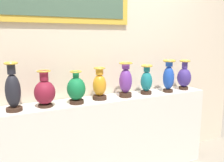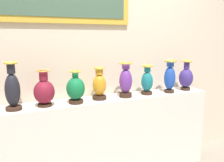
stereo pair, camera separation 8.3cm
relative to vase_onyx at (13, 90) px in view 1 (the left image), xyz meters
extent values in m
cube|color=silver|center=(0.96, 0.04, -0.63)|extent=(2.29, 0.34, 0.90)
cube|color=beige|center=(0.96, 0.27, 0.23)|extent=(3.97, 0.10, 2.62)
cylinder|color=#382319|center=(0.00, 0.00, -0.17)|extent=(0.14, 0.14, 0.03)
ellipsoid|color=black|center=(0.00, 0.00, -0.01)|extent=(0.13, 0.13, 0.29)
cylinder|color=black|center=(0.00, 0.00, 0.18)|extent=(0.07, 0.07, 0.09)
torus|color=gold|center=(0.00, 0.00, 0.23)|extent=(0.11, 0.11, 0.02)
cylinder|color=#382319|center=(0.27, 0.01, -0.17)|extent=(0.13, 0.13, 0.03)
ellipsoid|color=maroon|center=(0.27, 0.01, -0.05)|extent=(0.19, 0.19, 0.22)
cylinder|color=maroon|center=(0.27, 0.01, 0.10)|extent=(0.08, 0.08, 0.09)
torus|color=gold|center=(0.27, 0.01, 0.15)|extent=(0.12, 0.12, 0.01)
cylinder|color=#382319|center=(0.56, -0.01, -0.17)|extent=(0.14, 0.14, 0.04)
ellipsoid|color=#14723D|center=(0.56, -0.01, -0.04)|extent=(0.18, 0.18, 0.22)
cylinder|color=#14723D|center=(0.56, -0.01, 0.10)|extent=(0.06, 0.06, 0.06)
torus|color=gold|center=(0.56, -0.01, 0.13)|extent=(0.11, 0.11, 0.01)
cylinder|color=#382319|center=(0.82, 0.03, -0.16)|extent=(0.14, 0.14, 0.04)
ellipsoid|color=orange|center=(0.82, 0.03, -0.04)|extent=(0.14, 0.14, 0.22)
cylinder|color=orange|center=(0.82, 0.03, 0.11)|extent=(0.08, 0.08, 0.07)
torus|color=gold|center=(0.82, 0.03, 0.14)|extent=(0.12, 0.12, 0.01)
cylinder|color=#382319|center=(1.11, 0.00, -0.16)|extent=(0.13, 0.13, 0.04)
ellipsoid|color=#6B3393|center=(1.11, 0.00, -0.01)|extent=(0.14, 0.14, 0.26)
cylinder|color=#6B3393|center=(1.11, 0.00, 0.15)|extent=(0.08, 0.08, 0.06)
torus|color=gold|center=(1.11, 0.00, 0.18)|extent=(0.14, 0.14, 0.02)
cylinder|color=#382319|center=(1.38, 0.01, -0.17)|extent=(0.12, 0.12, 0.03)
ellipsoid|color=#19727A|center=(1.38, 0.01, -0.04)|extent=(0.13, 0.13, 0.22)
cylinder|color=#19727A|center=(1.38, 0.01, 0.10)|extent=(0.07, 0.07, 0.07)
torus|color=gold|center=(1.38, 0.01, 0.13)|extent=(0.13, 0.13, 0.02)
cylinder|color=#382319|center=(1.66, -0.02, -0.17)|extent=(0.11, 0.11, 0.03)
ellipsoid|color=#1E47B2|center=(1.66, -0.02, -0.02)|extent=(0.13, 0.13, 0.27)
cylinder|color=#1E47B2|center=(1.66, -0.02, 0.15)|extent=(0.08, 0.08, 0.06)
torus|color=gold|center=(1.66, -0.02, 0.18)|extent=(0.15, 0.15, 0.02)
cylinder|color=#382319|center=(1.93, 0.01, -0.17)|extent=(0.11, 0.11, 0.03)
ellipsoid|color=#3F2D7F|center=(1.93, 0.01, -0.04)|extent=(0.16, 0.16, 0.23)
cylinder|color=#3F2D7F|center=(1.93, 0.01, 0.12)|extent=(0.07, 0.07, 0.09)
torus|color=gold|center=(1.93, 0.01, 0.16)|extent=(0.13, 0.13, 0.02)
camera|label=1|loc=(-0.12, -2.15, 0.44)|focal=38.08mm
camera|label=2|loc=(-0.04, -2.18, 0.44)|focal=38.08mm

